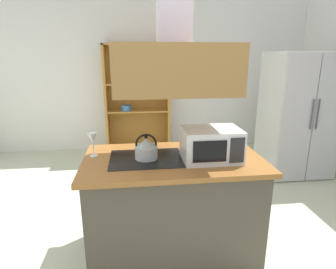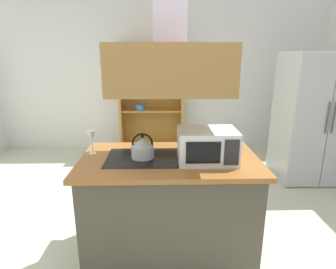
{
  "view_description": "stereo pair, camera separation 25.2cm",
  "coord_description": "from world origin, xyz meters",
  "px_view_note": "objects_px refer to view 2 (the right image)",
  "views": [
    {
      "loc": [
        -0.25,
        -2.25,
        1.73
      ],
      "look_at": [
        0.07,
        0.29,
        1.0
      ],
      "focal_mm": 30.22,
      "sensor_mm": 36.0,
      "label": 1
    },
    {
      "loc": [
        0.0,
        -2.27,
        1.73
      ],
      "look_at": [
        0.07,
        0.29,
        1.0
      ],
      "focal_mm": 30.22,
      "sensor_mm": 36.0,
      "label": 2
    }
  ],
  "objects_px": {
    "cutting_board": "(209,146)",
    "kettle": "(142,148)",
    "wine_glass_on_counter": "(91,137)",
    "refrigerator": "(313,118)",
    "microwave": "(207,145)",
    "dish_cabinet": "(151,105)"
  },
  "relations": [
    {
      "from": "microwave",
      "to": "kettle",
      "type": "bearing_deg",
      "value": 171.26
    },
    {
      "from": "kettle",
      "to": "microwave",
      "type": "relative_size",
      "value": 0.46
    },
    {
      "from": "kettle",
      "to": "cutting_board",
      "type": "distance_m",
      "value": 0.67
    },
    {
      "from": "cutting_board",
      "to": "wine_glass_on_counter",
      "type": "xyz_separation_m",
      "value": [
        -1.04,
        -0.17,
        0.14
      ]
    },
    {
      "from": "wine_glass_on_counter",
      "to": "cutting_board",
      "type": "bearing_deg",
      "value": 9.04
    },
    {
      "from": "kettle",
      "to": "wine_glass_on_counter",
      "type": "distance_m",
      "value": 0.46
    },
    {
      "from": "cutting_board",
      "to": "wine_glass_on_counter",
      "type": "height_order",
      "value": "wine_glass_on_counter"
    },
    {
      "from": "kettle",
      "to": "wine_glass_on_counter",
      "type": "xyz_separation_m",
      "value": [
        -0.44,
        0.11,
        0.06
      ]
    },
    {
      "from": "dish_cabinet",
      "to": "kettle",
      "type": "xyz_separation_m",
      "value": [
        0.02,
        -2.84,
        0.15
      ]
    },
    {
      "from": "wine_glass_on_counter",
      "to": "refrigerator",
      "type": "bearing_deg",
      "value": 28.19
    },
    {
      "from": "microwave",
      "to": "wine_glass_on_counter",
      "type": "bearing_deg",
      "value": 168.74
    },
    {
      "from": "cutting_board",
      "to": "refrigerator",
      "type": "bearing_deg",
      "value": 37.69
    },
    {
      "from": "kettle",
      "to": "microwave",
      "type": "xyz_separation_m",
      "value": [
        0.52,
        -0.08,
        0.04
      ]
    },
    {
      "from": "cutting_board",
      "to": "wine_glass_on_counter",
      "type": "bearing_deg",
      "value": -170.96
    },
    {
      "from": "refrigerator",
      "to": "microwave",
      "type": "distance_m",
      "value": 2.39
    },
    {
      "from": "kettle",
      "to": "cutting_board",
      "type": "bearing_deg",
      "value": 24.67
    },
    {
      "from": "dish_cabinet",
      "to": "wine_glass_on_counter",
      "type": "height_order",
      "value": "dish_cabinet"
    },
    {
      "from": "refrigerator",
      "to": "microwave",
      "type": "bearing_deg",
      "value": -136.75
    },
    {
      "from": "cutting_board",
      "to": "microwave",
      "type": "distance_m",
      "value": 0.39
    },
    {
      "from": "dish_cabinet",
      "to": "wine_glass_on_counter",
      "type": "relative_size",
      "value": 9.22
    },
    {
      "from": "microwave",
      "to": "cutting_board",
      "type": "bearing_deg",
      "value": 76.95
    },
    {
      "from": "cutting_board",
      "to": "kettle",
      "type": "bearing_deg",
      "value": -155.33
    }
  ]
}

